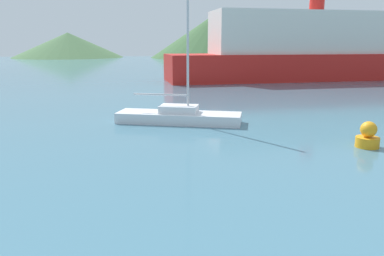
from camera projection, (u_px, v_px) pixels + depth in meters
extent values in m
cube|color=silver|center=(179.00, 118.00, 19.06)|extent=(6.50, 3.44, 0.53)
cube|color=silver|center=(179.00, 109.00, 18.96)|extent=(2.15, 1.67, 0.37)
cylinder|color=#BCBCC1|center=(188.00, 42.00, 18.15)|extent=(0.12, 0.12, 6.96)
cylinder|color=#BCBCC1|center=(161.00, 95.00, 18.96)|extent=(2.73, 0.92, 0.10)
cube|color=red|center=(312.00, 66.00, 41.77)|extent=(33.05, 8.99, 2.82)
cube|color=silver|center=(315.00, 33.00, 40.96)|extent=(23.22, 7.23, 4.46)
cylinder|color=red|center=(317.00, 4.00, 40.29)|extent=(1.57, 1.57, 1.60)
cylinder|color=orange|center=(367.00, 142.00, 14.62)|extent=(0.89, 0.89, 0.40)
sphere|color=orange|center=(369.00, 129.00, 14.51)|extent=(0.62, 0.62, 0.62)
cone|color=#476B42|center=(68.00, 45.00, 104.73)|extent=(30.33, 30.33, 6.82)
cone|color=#3D6038|center=(216.00, 36.00, 103.13)|extent=(35.85, 35.85, 11.86)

